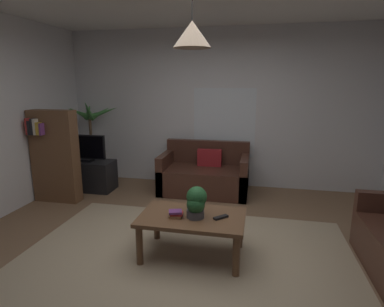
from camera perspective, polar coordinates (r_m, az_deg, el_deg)
floor at (r=3.50m, az=-1.07°, el=-18.30°), size 5.35×5.02×0.02m
rug at (r=3.33m, az=-1.89°, el=-19.82°), size 3.48×2.76×0.01m
wall_back at (r=5.52m, az=4.84°, el=8.05°), size 5.47×0.06×2.69m
window_pane at (r=5.50m, az=5.83°, el=5.60°), size 1.06×0.01×1.17m
couch_under_window at (r=5.26m, az=2.29°, el=-4.05°), size 1.43×0.81×0.82m
coffee_table at (r=3.34m, az=0.03°, el=-12.22°), size 1.08×0.67×0.45m
book_on_table_0 at (r=3.27m, az=-3.07°, el=-11.25°), size 0.13×0.11×0.03m
book_on_table_1 at (r=3.27m, az=-2.76°, el=-10.79°), size 0.14×0.12×0.02m
book_on_table_2 at (r=3.26m, az=-3.03°, el=-10.47°), size 0.15×0.14×0.02m
remote_on_table_0 at (r=3.26m, az=5.23°, el=-11.40°), size 0.15×0.15×0.02m
potted_plant_on_table at (r=3.21m, az=0.76°, el=-8.73°), size 0.21×0.23×0.32m
tv_stand at (r=5.67m, az=-18.32°, el=-3.73°), size 0.90×0.44×0.50m
tv at (r=5.54m, az=-18.77°, el=0.96°), size 0.71×0.16×0.45m
potted_palm_corner at (r=5.99m, az=-17.61°, el=1.56°), size 0.94×0.86×1.54m
bookshelf_corner at (r=5.19m, az=-23.59°, el=-0.34°), size 0.70×0.31×1.40m
pendant_lamp at (r=3.06m, az=0.03°, el=20.77°), size 0.36×0.36×0.59m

